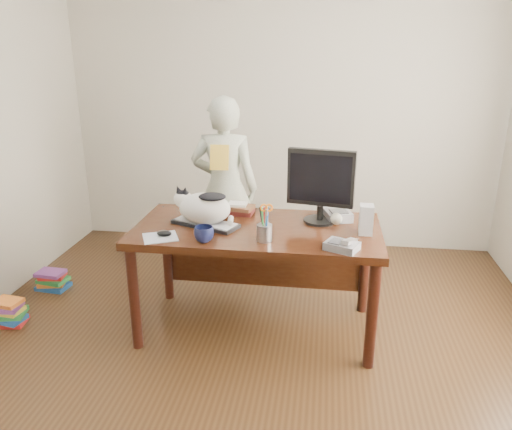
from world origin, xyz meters
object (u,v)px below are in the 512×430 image
Objects in this scene: baseball at (336,219)px; cat at (203,207)px; book_pile_a at (7,313)px; monitor at (321,182)px; person at (225,188)px; pen_cup at (265,231)px; keyboard at (205,223)px; book_stack at (239,209)px; mouse at (164,233)px; calculator at (337,214)px; coffee_mug at (204,234)px; book_pile_b at (53,280)px; speaker at (366,220)px; desk at (259,243)px; phone at (343,245)px.

cat is at bearing -171.20° from baseball.
cat is 1.61× the size of book_pile_a.
person is at bearing 148.03° from monitor.
person is at bearing 113.27° from pen_cup.
keyboard is 0.32m from book_stack.
pen_cup reaches higher than mouse.
mouse reaches higher than keyboard.
calculator is (1.06, 0.49, 0.01)m from mouse.
person reaches higher than cat.
coffee_mug is at bearing -34.24° from mouse.
monitor reaches higher than mouse.
pen_cup is 1.08× the size of book_stack.
book_pile_b is (-1.44, 0.64, -0.73)m from coffee_mug.
coffee_mug reaches higher than book_pile_a.
speaker is 0.74× the size of calculator.
desk is 0.39m from keyboard.
mouse is 0.27m from coffee_mug.
baseball is at bearing 4.80° from desk.
book_stack is (-0.67, 0.13, -0.01)m from baseball.
cat is 0.78m from monitor.
book_pile_b is at bearing 171.03° from desk.
book_pile_a is (-2.15, -0.34, -0.94)m from monitor.
book_stack is 0.15× the size of person.
book_stack is at bearing 163.26° from calculator.
book_pile_a is at bearing -150.86° from cat.
coffee_mug is at bearing -53.90° from cat.
phone reaches higher than book_pile_b.
coffee_mug is at bearing -56.43° from keyboard.
monitor is at bearing 151.72° from speaker.
monitor reaches higher than book_stack.
person reaches higher than monitor.
book_pile_b is (-2.41, 0.37, -0.77)m from speaker.
speaker is at bearing 139.19° from person.
phone is at bearing -35.30° from desk.
keyboard reaches higher than book_pile_b.
calculator is (0.01, 0.12, -0.01)m from baseball.
phone is at bearing -0.78° from coffee_mug.
pen_cup is at bearing 10.31° from coffee_mug.
mouse is at bearing -107.29° from cat.
cat is at bearing -179.41° from calculator.
keyboard is at bearing -14.87° from book_pile_b.
person is 5.84× the size of book_pile_b.
pen_cup is at bearing -0.92° from book_pile_a.
desk is at bearing -160.97° from monitor.
person is at bearing 140.82° from baseball.
mouse is 1.09m from phone.
speaker is 0.86× the size of book_stack.
desk is at bearing -40.03° from book_stack.
keyboard is 0.31m from mouse.
book_pile_b is (0.03, 0.55, -0.02)m from book_pile_a.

